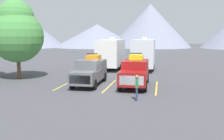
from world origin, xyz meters
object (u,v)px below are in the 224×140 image
at_px(camper_trailer_b, 144,53).
at_px(person_a, 137,86).
at_px(pickup_truck_a, 90,71).
at_px(camper_trailer_a, 111,53).
at_px(pickup_truck_b, 135,71).

relative_size(camper_trailer_b, person_a, 4.44).
bearing_deg(pickup_truck_a, camper_trailer_a, 91.07).
xyz_separation_m(pickup_truck_a, camper_trailer_b, (3.86, 9.95, 0.92)).
relative_size(pickup_truck_a, camper_trailer_b, 0.73).
distance_m(pickup_truck_b, camper_trailer_a, 10.74).
height_order(pickup_truck_b, camper_trailer_a, camper_trailer_a).
distance_m(camper_trailer_b, person_a, 14.71).
bearing_deg(pickup_truck_b, camper_trailer_b, 89.95).
xyz_separation_m(pickup_truck_b, camper_trailer_b, (0.01, 9.92, 0.87)).
relative_size(pickup_truck_b, camper_trailer_a, 0.71).
height_order(camper_trailer_b, person_a, camper_trailer_b).
xyz_separation_m(camper_trailer_a, person_a, (4.65, -14.65, -1.12)).
height_order(pickup_truck_b, person_a, pickup_truck_b).
bearing_deg(pickup_truck_b, person_a, -82.59).
relative_size(pickup_truck_b, person_a, 3.25).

